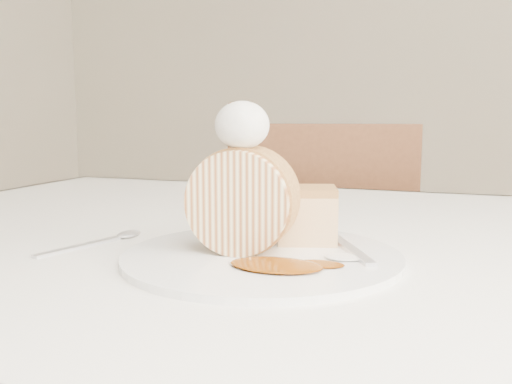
% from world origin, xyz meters
% --- Properties ---
extents(table, '(1.40, 0.90, 0.75)m').
position_xyz_m(table, '(0.00, 0.20, 0.66)').
color(table, white).
rests_on(table, ground).
extents(chair_far, '(0.49, 0.49, 0.88)m').
position_xyz_m(chair_far, '(-0.16, 0.84, 0.50)').
color(chair_far, brown).
rests_on(chair_far, ground).
extents(plate, '(0.36, 0.36, 0.01)m').
position_xyz_m(plate, '(-0.05, 0.06, 0.75)').
color(plate, white).
rests_on(plate, table).
extents(roulade_slice, '(0.11, 0.07, 0.11)m').
position_xyz_m(roulade_slice, '(-0.07, 0.07, 0.81)').
color(roulade_slice, '#FFECB1').
rests_on(roulade_slice, plate).
extents(cake_chunk, '(0.08, 0.07, 0.05)m').
position_xyz_m(cake_chunk, '(-0.02, 0.13, 0.78)').
color(cake_chunk, tan).
rests_on(cake_chunk, plate).
extents(whipped_cream, '(0.06, 0.06, 0.05)m').
position_xyz_m(whipped_cream, '(-0.07, 0.06, 0.89)').
color(whipped_cream, white).
rests_on(whipped_cream, roulade_slice).
extents(caramel_drizzle, '(0.03, 0.02, 0.01)m').
position_xyz_m(caramel_drizzle, '(-0.07, 0.07, 0.92)').
color(caramel_drizzle, '#6E3004').
rests_on(caramel_drizzle, whipped_cream).
extents(caramel_pool, '(0.10, 0.08, 0.00)m').
position_xyz_m(caramel_pool, '(-0.02, 0.02, 0.76)').
color(caramel_pool, '#6E3004').
rests_on(caramel_pool, plate).
extents(fork, '(0.10, 0.16, 0.00)m').
position_xyz_m(fork, '(0.04, 0.10, 0.76)').
color(fork, silver).
rests_on(fork, plate).
extents(spoon, '(0.06, 0.14, 0.00)m').
position_xyz_m(spoon, '(-0.26, 0.04, 0.75)').
color(spoon, silver).
rests_on(spoon, table).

